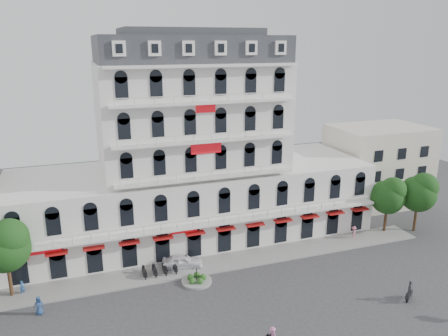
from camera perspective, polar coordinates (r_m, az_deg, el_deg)
ground at (r=43.46m, az=2.69°, el=-17.83°), size 120.00×120.00×0.00m
sidewalk at (r=50.65m, az=-1.20°, el=-12.39°), size 53.00×4.00×0.16m
main_building at (r=55.02m, az=-4.17°, el=1.03°), size 45.00×15.00×25.80m
flank_building_east at (r=71.34m, az=19.36°, el=0.37°), size 14.00×10.00×12.00m
traffic_island at (r=47.31m, az=-3.60°, el=-14.39°), size 3.20×3.20×1.60m
parked_scooter_row at (r=49.18m, az=-8.37°, el=-13.62°), size 4.40×1.80×1.10m
tree_west_inner at (r=47.22m, az=-26.70°, el=-8.87°), size 4.76×4.76×8.25m
tree_east_inner at (r=60.54m, az=20.68°, el=-3.28°), size 4.40×4.37×7.57m
tree_east_outer at (r=62.33m, az=24.13°, el=-2.79°), size 4.65×4.65×8.05m
parked_car at (r=49.88m, az=-5.44°, el=-12.04°), size 4.82×2.83×1.54m
rider_northeast at (r=47.58m, az=23.09°, el=-14.53°), size 1.49×1.12×2.11m
pedestrian_left at (r=45.47m, az=-23.02°, el=-16.21°), size 0.92×0.64×1.81m
pedestrian_mid at (r=49.98m, az=-4.91°, el=-11.96°), size 0.97×0.80×1.55m
pedestrian_right at (r=58.67m, az=16.57°, el=-8.10°), size 1.24×1.22×1.71m
pedestrian_far at (r=49.26m, az=-24.84°, el=-14.00°), size 0.67×0.62×1.54m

